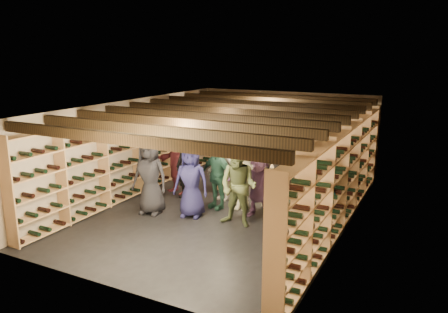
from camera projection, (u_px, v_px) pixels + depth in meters
ground at (227, 208)px, 10.26m from camera, size 8.00×8.00×0.00m
walls at (227, 158)px, 9.98m from camera, size 5.52×8.02×2.40m
ceiling at (227, 106)px, 9.70m from camera, size 5.50×8.00×0.01m
ceiling_joists at (227, 112)px, 9.73m from camera, size 5.40×7.12×0.18m
wine_rack_left at (138, 152)px, 11.15m from camera, size 0.32×7.50×2.15m
wine_rack_right at (340, 178)px, 8.87m from camera, size 0.32×7.50×2.15m
wine_rack_back at (283, 136)px, 13.33m from camera, size 4.70×0.30×2.15m
crate_stack_left at (224, 179)px, 11.66m from camera, size 0.56×0.43×0.51m
crate_stack_right at (268, 174)px, 12.13m from camera, size 0.52×0.36×0.51m
crate_loose at (279, 194)px, 11.01m from camera, size 0.56×0.44×0.17m
person_0 at (150, 176)px, 9.74m from camera, size 0.90×0.64×1.72m
person_1 at (186, 167)px, 10.73m from camera, size 0.66×0.50×1.61m
person_2 at (238, 186)px, 9.02m from camera, size 0.85×0.68×1.72m
person_3 at (242, 175)px, 9.94m from camera, size 1.09×0.63×1.68m
person_4 at (315, 192)px, 8.77m from camera, size 1.05×0.75×1.65m
person_5 at (177, 164)px, 11.20m from camera, size 1.51×0.89×1.55m
person_6 at (191, 181)px, 9.57m from camera, size 0.87×0.66×1.61m
person_7 at (259, 173)px, 10.28m from camera, size 0.59×0.39×1.58m
person_8 at (311, 186)px, 9.31m from camera, size 0.77×0.61×1.56m
person_9 at (222, 167)px, 10.60m from camera, size 1.24×1.02×1.67m
person_10 at (217, 176)px, 10.09m from camera, size 0.98×0.59×1.56m
person_11 at (259, 184)px, 9.55m from camera, size 1.40×0.47×1.50m
person_12 at (283, 168)px, 10.21m from camera, size 0.92×0.62×1.82m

